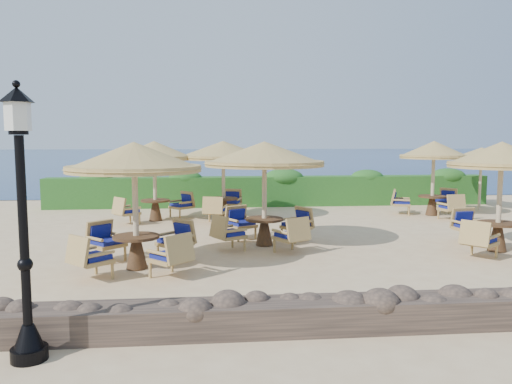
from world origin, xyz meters
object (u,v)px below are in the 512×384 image
Objects in this scene: cafe_set_2 at (501,176)px; cafe_set_5 at (433,165)px; cafe_set_1 at (264,172)px; cafe_set_3 at (154,162)px; lamp_post at (24,236)px; cafe_set_0 at (135,182)px; cafe_set_4 at (223,159)px; extra_parasol at (481,154)px.

cafe_set_2 and cafe_set_5 have the same top height.
cafe_set_3 is (-3.17, 4.24, 0.09)m from cafe_set_1.
cafe_set_3 is (0.45, 10.58, 0.42)m from lamp_post.
cafe_set_5 is (6.55, 4.51, -0.08)m from cafe_set_1.
cafe_set_0 is 11.52m from cafe_set_5.
cafe_set_1 is 4.65m from cafe_set_4.
cafe_set_0 is 0.91× the size of cafe_set_4.
cafe_set_0 is 1.05× the size of cafe_set_3.
cafe_set_3 is (-12.15, -1.42, -0.20)m from extra_parasol.
cafe_set_2 is 10.28m from cafe_set_3.
extra_parasol is at bearing 6.66° from cafe_set_3.
cafe_set_0 is at bearing -107.10° from cafe_set_4.
lamp_post is at bearing -104.06° from cafe_set_4.
cafe_set_4 is at bearing 138.21° from cafe_set_2.
cafe_set_0 is at bearing -174.35° from cafe_set_2.
lamp_post reaches higher than cafe_set_3.
cafe_set_2 is 0.89× the size of cafe_set_4.
cafe_set_0 and cafe_set_4 have the same top height.
cafe_set_3 is at bearing 126.85° from cafe_set_1.
cafe_set_2 is at bearing -99.91° from cafe_set_5.
cafe_set_1 reaches higher than extra_parasol.
cafe_set_4 is (2.28, 0.33, 0.09)m from cafe_set_3.
cafe_set_3 is at bearing -171.83° from cafe_set_4.
cafe_set_3 is at bearing 148.09° from cafe_set_2.
extra_parasol is 0.79× the size of cafe_set_1.
cafe_set_2 is 1.00× the size of cafe_set_5.
cafe_set_4 is (-9.87, -1.09, -0.11)m from extra_parasol.
lamp_post reaches higher than cafe_set_5.
cafe_set_0 and cafe_set_1 have the same top height.
cafe_set_0 is 8.52m from cafe_set_2.
extra_parasol is 2.71m from cafe_set_5.
cafe_set_0 is 1.02× the size of cafe_set_2.
cafe_set_4 is (2.03, 6.60, 0.24)m from cafe_set_0.
extra_parasol is 14.17m from cafe_set_0.
extra_parasol is at bearing 25.19° from cafe_set_5.
cafe_set_4 is at bearing 72.90° from cafe_set_0.
lamp_post is 10.53m from cafe_set_2.
cafe_set_4 reaches higher than extra_parasol.
cafe_set_2 is at bearing 5.65° from cafe_set_0.
lamp_post is 1.21× the size of cafe_set_5.
cafe_set_0 reaches higher than extra_parasol.
cafe_set_1 is 1.11× the size of cafe_set_5.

